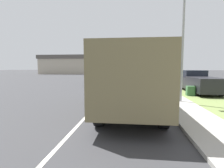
% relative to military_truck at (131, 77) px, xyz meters
% --- Properties ---
extents(ground_plane, '(180.00, 180.00, 0.00)m').
position_rel_military_truck_xyz_m(ground_plane, '(-1.89, 28.02, -1.64)').
color(ground_plane, '#38383A').
extents(lane_centre_stripe, '(0.12, 120.00, 0.00)m').
position_rel_military_truck_xyz_m(lane_centre_stripe, '(-1.89, 28.02, -1.64)').
color(lane_centre_stripe, silver).
rests_on(lane_centre_stripe, ground).
extents(sidewalk_right, '(1.80, 120.00, 0.12)m').
position_rel_military_truck_xyz_m(sidewalk_right, '(2.61, 28.02, -1.58)').
color(sidewalk_right, '#ADAAA3').
rests_on(sidewalk_right, ground).
extents(grass_strip_right, '(7.00, 120.00, 0.02)m').
position_rel_military_truck_xyz_m(grass_strip_right, '(7.01, 28.02, -1.63)').
color(grass_strip_right, olive).
rests_on(grass_strip_right, ground).
extents(military_truck, '(2.52, 8.00, 2.86)m').
position_rel_military_truck_xyz_m(military_truck, '(0.00, 0.00, 0.00)').
color(military_truck, '#545B3D').
rests_on(military_truck, ground).
extents(car_nearest_ahead, '(1.81, 4.69, 1.50)m').
position_rel_military_truck_xyz_m(car_nearest_ahead, '(-3.74, 12.45, -0.97)').
color(car_nearest_ahead, black).
rests_on(car_nearest_ahead, ground).
extents(car_second_ahead, '(1.88, 4.74, 1.66)m').
position_rel_military_truck_xyz_m(car_second_ahead, '(-3.96, 20.28, -0.90)').
color(car_second_ahead, '#336B3D').
rests_on(car_second_ahead, ground).
extents(car_third_ahead, '(1.70, 4.74, 1.51)m').
position_rel_military_truck_xyz_m(car_third_ahead, '(-3.94, 32.26, -0.96)').
color(car_third_ahead, maroon).
rests_on(car_third_ahead, ground).
extents(car_fourth_ahead, '(1.86, 4.87, 1.71)m').
position_rel_military_truck_xyz_m(car_fourth_ahead, '(0.05, 40.83, -0.88)').
color(car_fourth_ahead, '#336B3D').
rests_on(car_fourth_ahead, ground).
extents(car_farthest_ahead, '(1.75, 4.71, 1.46)m').
position_rel_military_truck_xyz_m(car_farthest_ahead, '(-0.11, 48.87, -0.98)').
color(car_farthest_ahead, silver).
rests_on(car_farthest_ahead, ground).
extents(pickup_truck, '(1.93, 5.77, 1.80)m').
position_rel_military_truck_xyz_m(pickup_truck, '(5.56, 6.82, -0.76)').
color(pickup_truck, black).
rests_on(pickup_truck, grass_strip_right).
extents(lamp_post, '(1.69, 0.24, 7.07)m').
position_rel_military_truck_xyz_m(lamp_post, '(2.65, 1.89, 2.69)').
color(lamp_post, gray).
rests_on(lamp_post, sidewalk_right).
extents(utility_box, '(0.55, 0.45, 0.70)m').
position_rel_military_truck_xyz_m(utility_box, '(4.31, 4.73, -1.27)').
color(utility_box, '#3D7042').
rests_on(utility_box, grass_strip_right).
extents(building_distant, '(17.33, 10.55, 5.73)m').
position_rel_military_truck_xyz_m(building_distant, '(-19.60, 45.91, 1.26)').
color(building_distant, '#B2A893').
rests_on(building_distant, ground).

